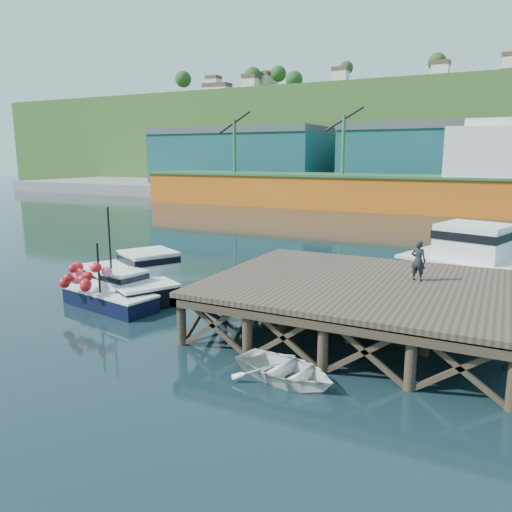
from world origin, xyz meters
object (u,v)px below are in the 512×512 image
Objects in this scene: boat_black at (132,277)px; dinghy at (285,369)px; boat_navy at (113,293)px; dockworker at (418,261)px.

boat_black reaches higher than dinghy.
boat_navy is 11.29m from dinghy.
dockworker reaches higher than dinghy.
boat_black reaches higher than dockworker.
boat_navy is 3.22× the size of dockworker.
boat_black is at bearing 15.28° from dockworker.
dockworker is at bearing 31.64° from boat_black.
boat_navy is at bearing 85.34° from dinghy.
dockworker is (14.42, 0.82, 2.11)m from boat_black.
boat_navy reaches higher than dinghy.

